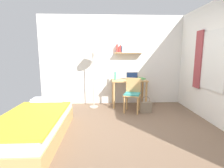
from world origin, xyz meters
TOP-DOWN VIEW (x-y plane):
  - ground_plane at (0.00, 0.00)m, footprint 5.28×5.28m
  - wall_back at (0.00, 2.02)m, footprint 4.40×0.27m
  - bed at (-1.53, -0.22)m, footprint 0.98×2.05m
  - desk at (0.40, 1.70)m, footprint 1.00×0.56m
  - desk_chair at (0.42, 1.19)m, footprint 0.51×0.50m
  - standing_lamp at (-0.61, 1.59)m, footprint 0.38×0.38m
  - laptop at (0.49, 1.71)m, footprint 0.34×0.22m
  - water_bottle at (0.00, 1.72)m, footprint 0.06×0.06m
  - book_stack at (0.75, 1.66)m, footprint 0.21×0.26m
  - handbag at (0.75, 1.08)m, footprint 0.30×0.12m

SIDE VIEW (x-z plane):
  - ground_plane at x=0.00m, z-range 0.00..0.00m
  - handbag at x=0.75m, z-range -0.06..0.37m
  - bed at x=-1.53m, z-range -0.03..0.51m
  - desk_chair at x=0.42m, z-range 0.06..0.93m
  - desk at x=0.40m, z-range 0.23..1.00m
  - book_stack at x=0.75m, z-range 0.77..0.82m
  - laptop at x=0.49m, z-range 0.71..0.93m
  - water_bottle at x=0.00m, z-range 0.76..0.99m
  - wall_back at x=0.00m, z-range 0.00..2.60m
  - standing_lamp at x=-0.61m, z-range 0.66..2.41m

